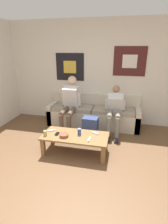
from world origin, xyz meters
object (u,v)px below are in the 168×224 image
object	(u,v)px
person_seated_adult	(70,102)
game_controller_far_center	(95,133)
person_seated_teen	(115,109)
game_controller_near_left	(52,131)
ceramic_bowl	(64,135)
game_controller_near_right	(89,139)
couch	(93,115)
backpack	(90,128)
coffee_table	(75,138)
cell_phone	(57,134)
pillar_candle	(45,133)
drink_can_blue	(79,132)

from	to	relation	value
person_seated_adult	game_controller_far_center	world-z (taller)	person_seated_adult
person_seated_teen	game_controller_near_left	size ratio (longest dim) A/B	7.72
ceramic_bowl	game_controller_near_left	size ratio (longest dim) A/B	1.21
game_controller_near_right	game_controller_far_center	distance (m)	0.26
couch	backpack	distance (m)	0.72
person_seated_teen	person_seated_adult	bearing A→B (deg)	179.68
ceramic_bowl	coffee_table	bearing A→B (deg)	27.48
person_seated_teen	cell_phone	world-z (taller)	person_seated_teen
couch	person_seated_adult	xyz separation A→B (m)	(-0.52, -0.32, 0.40)
ceramic_bowl	pillar_candle	bearing A→B (deg)	-174.92
coffee_table	game_controller_near_left	xyz separation A→B (m)	(-0.49, 0.06, 0.07)
person_seated_teen	game_controller_near_right	size ratio (longest dim) A/B	7.41
couch	drink_can_blue	bearing A→B (deg)	-91.94
coffee_table	cell_phone	bearing A→B (deg)	-175.49
ceramic_bowl	cell_phone	bearing A→B (deg)	156.33
game_controller_far_center	couch	bearing A→B (deg)	101.35
couch	game_controller_near_left	size ratio (longest dim) A/B	16.38
cell_phone	ceramic_bowl	bearing A→B (deg)	-23.67
backpack	person_seated_teen	bearing A→B (deg)	38.82
person_seated_adult	ceramic_bowl	world-z (taller)	person_seated_adult
backpack	drink_can_blue	distance (m)	0.63
backpack	cell_phone	xyz separation A→B (m)	(-0.51, -0.65, 0.14)
coffee_table	couch	bearing A→B (deg)	85.16
drink_can_blue	pillar_candle	bearing A→B (deg)	-164.59
drink_can_blue	cell_phone	xyz separation A→B (m)	(-0.41, -0.07, -0.06)
game_controller_far_center	coffee_table	bearing A→B (deg)	-158.39
backpack	game_controller_far_center	xyz separation A→B (m)	(0.19, -0.49, 0.15)
game_controller_near_right	game_controller_far_center	world-z (taller)	same
coffee_table	game_controller_near_left	bearing A→B (deg)	172.72
game_controller_far_center	cell_phone	xyz separation A→B (m)	(-0.70, -0.17, -0.01)
drink_can_blue	game_controller_far_center	size ratio (longest dim) A/B	0.87
drink_can_blue	couch	bearing A→B (deg)	88.06
pillar_candle	cell_phone	size ratio (longest dim) A/B	0.78
cell_phone	game_controller_near_left	bearing A→B (deg)	148.97
coffee_table	pillar_candle	distance (m)	0.56
couch	backpack	xyz separation A→B (m)	(0.05, -0.71, -0.05)
person_seated_adult	person_seated_teen	size ratio (longest dim) A/B	1.17
couch	coffee_table	size ratio (longest dim) A/B	1.87
person_seated_adult	pillar_candle	bearing A→B (deg)	-96.56
person_seated_teen	backpack	distance (m)	0.72
person_seated_teen	backpack	size ratio (longest dim) A/B	2.24
pillar_candle	cell_phone	xyz separation A→B (m)	(0.19, 0.10, -0.04)
person_seated_adult	ceramic_bowl	size ratio (longest dim) A/B	7.45
backpack	game_controller_near_left	bearing A→B (deg)	-139.50
couch	game_controller_near_left	bearing A→B (deg)	-115.42
couch	game_controller_near_left	xyz separation A→B (m)	(-0.61, -1.28, 0.10)
cell_phone	backpack	bearing A→B (deg)	52.02
backpack	coffee_table	bearing A→B (deg)	-104.94
game_controller_near_left	game_controller_far_center	size ratio (longest dim) A/B	0.97
ceramic_bowl	pillar_candle	world-z (taller)	pillar_candle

